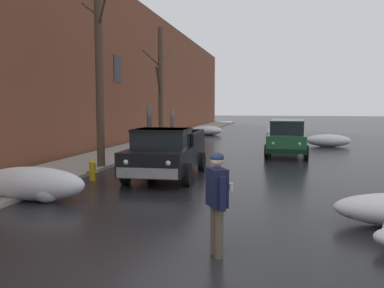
{
  "coord_description": "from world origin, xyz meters",
  "views": [
    {
      "loc": [
        2.03,
        -5.28,
        2.54
      ],
      "look_at": [
        -0.95,
        8.86,
        1.2
      ],
      "focal_mm": 38.87,
      "sensor_mm": 36.0,
      "label": 1
    }
  ],
  "objects_px": {
    "bare_tree_mid_block": "(160,87)",
    "suv_green_parked_kerbside_close": "(287,136)",
    "bare_tree_second_along_sidewalk": "(99,72)",
    "fire_hydrant": "(93,170)",
    "pedestrian_with_coffee": "(217,196)",
    "sedan_white_parked_kerbside_mid": "(282,133)",
    "pickup_truck_black_approaching_near_lane": "(166,152)"
  },
  "relations": [
    {
      "from": "bare_tree_mid_block",
      "to": "suv_green_parked_kerbside_close",
      "type": "height_order",
      "value": "bare_tree_mid_block"
    },
    {
      "from": "bare_tree_second_along_sidewalk",
      "to": "fire_hydrant",
      "type": "height_order",
      "value": "bare_tree_second_along_sidewalk"
    },
    {
      "from": "bare_tree_mid_block",
      "to": "pedestrian_with_coffee",
      "type": "height_order",
      "value": "bare_tree_mid_block"
    },
    {
      "from": "fire_hydrant",
      "to": "bare_tree_mid_block",
      "type": "bearing_deg",
      "value": 94.06
    },
    {
      "from": "bare_tree_second_along_sidewalk",
      "to": "fire_hydrant",
      "type": "bearing_deg",
      "value": -72.07
    },
    {
      "from": "pedestrian_with_coffee",
      "to": "fire_hydrant",
      "type": "height_order",
      "value": "pedestrian_with_coffee"
    },
    {
      "from": "bare_tree_mid_block",
      "to": "pedestrian_with_coffee",
      "type": "xyz_separation_m",
      "value": [
        5.93,
        -17.05,
        -2.61
      ]
    },
    {
      "from": "sedan_white_parked_kerbside_mid",
      "to": "suv_green_parked_kerbside_close",
      "type": "bearing_deg",
      "value": -88.17
    },
    {
      "from": "bare_tree_second_along_sidewalk",
      "to": "fire_hydrant",
      "type": "xyz_separation_m",
      "value": [
        0.79,
        -2.43,
        -3.5
      ]
    },
    {
      "from": "pedestrian_with_coffee",
      "to": "fire_hydrant",
      "type": "distance_m",
      "value": 8.04
    },
    {
      "from": "pickup_truck_black_approaching_near_lane",
      "to": "bare_tree_mid_block",
      "type": "bearing_deg",
      "value": 107.32
    },
    {
      "from": "suv_green_parked_kerbside_close",
      "to": "bare_tree_second_along_sidewalk",
      "type": "bearing_deg",
      "value": -140.5
    },
    {
      "from": "bare_tree_mid_block",
      "to": "pickup_truck_black_approaching_near_lane",
      "type": "xyz_separation_m",
      "value": [
        3.04,
        -9.74,
        -2.77
      ]
    },
    {
      "from": "pickup_truck_black_approaching_near_lane",
      "to": "pedestrian_with_coffee",
      "type": "relative_size",
      "value": 3.04
    },
    {
      "from": "bare_tree_mid_block",
      "to": "fire_hydrant",
      "type": "relative_size",
      "value": 9.96
    },
    {
      "from": "pedestrian_with_coffee",
      "to": "bare_tree_mid_block",
      "type": "bearing_deg",
      "value": 109.17
    },
    {
      "from": "pickup_truck_black_approaching_near_lane",
      "to": "fire_hydrant",
      "type": "distance_m",
      "value": 2.6
    },
    {
      "from": "sedan_white_parked_kerbside_mid",
      "to": "pedestrian_with_coffee",
      "type": "height_order",
      "value": "pedestrian_with_coffee"
    },
    {
      "from": "fire_hydrant",
      "to": "suv_green_parked_kerbside_close",
      "type": "bearing_deg",
      "value": 52.31
    },
    {
      "from": "bare_tree_mid_block",
      "to": "suv_green_parked_kerbside_close",
      "type": "xyz_separation_m",
      "value": [
        7.32,
        -2.45,
        -2.66
      ]
    },
    {
      "from": "fire_hydrant",
      "to": "bare_tree_second_along_sidewalk",
      "type": "bearing_deg",
      "value": 107.93
    },
    {
      "from": "bare_tree_mid_block",
      "to": "fire_hydrant",
      "type": "bearing_deg",
      "value": -85.94
    },
    {
      "from": "pedestrian_with_coffee",
      "to": "pickup_truck_black_approaching_near_lane",
      "type": "bearing_deg",
      "value": 111.58
    },
    {
      "from": "bare_tree_second_along_sidewalk",
      "to": "bare_tree_mid_block",
      "type": "distance_m",
      "value": 8.49
    },
    {
      "from": "suv_green_parked_kerbside_close",
      "to": "pedestrian_with_coffee",
      "type": "distance_m",
      "value": 14.67
    },
    {
      "from": "pickup_truck_black_approaching_near_lane",
      "to": "fire_hydrant",
      "type": "xyz_separation_m",
      "value": [
        -2.26,
        -1.18,
        -0.53
      ]
    },
    {
      "from": "suv_green_parked_kerbside_close",
      "to": "pedestrian_with_coffee",
      "type": "bearing_deg",
      "value": -95.44
    },
    {
      "from": "pedestrian_with_coffee",
      "to": "fire_hydrant",
      "type": "relative_size",
      "value": 2.48
    },
    {
      "from": "sedan_white_parked_kerbside_mid",
      "to": "pedestrian_with_coffee",
      "type": "distance_m",
      "value": 21.34
    },
    {
      "from": "sedan_white_parked_kerbside_mid",
      "to": "fire_hydrant",
      "type": "height_order",
      "value": "sedan_white_parked_kerbside_mid"
    },
    {
      "from": "bare_tree_second_along_sidewalk",
      "to": "pickup_truck_black_approaching_near_lane",
      "type": "xyz_separation_m",
      "value": [
        3.05,
        -1.25,
        -2.97
      ]
    },
    {
      "from": "bare_tree_mid_block",
      "to": "bare_tree_second_along_sidewalk",
      "type": "bearing_deg",
      "value": -90.07
    }
  ]
}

